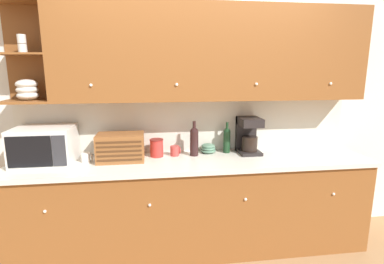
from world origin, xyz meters
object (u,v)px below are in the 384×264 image
at_px(storage_canister, 157,148).
at_px(mug_blue_second, 175,151).
at_px(coffee_maker, 248,134).
at_px(wine_bottle, 194,140).
at_px(bowl_stack_on_counter, 208,148).
at_px(microwave, 45,145).
at_px(bread_box, 121,147).
at_px(second_wine_bottle, 227,139).
at_px(mug, 86,158).

xyz_separation_m(storage_canister, mug_blue_second, (0.18, 0.01, -0.04)).
bearing_deg(mug_blue_second, coffee_maker, 1.46).
xyz_separation_m(storage_canister, wine_bottle, (0.36, -0.01, 0.07)).
relative_size(wine_bottle, bowl_stack_on_counter, 2.19).
bearing_deg(mug_blue_second, microwave, -175.86).
height_order(bread_box, storage_canister, bread_box).
xyz_separation_m(bowl_stack_on_counter, second_wine_bottle, (0.19, -0.02, 0.09)).
distance_m(mug, bowl_stack_on_counter, 1.16).
bearing_deg(storage_canister, mug_blue_second, 1.87).
bearing_deg(coffee_maker, wine_bottle, -176.06).
distance_m(microwave, mug, 0.37).
relative_size(mug, bowl_stack_on_counter, 0.61).
bearing_deg(microwave, bowl_stack_on_counter, 5.33).
xyz_separation_m(bread_box, bowl_stack_on_counter, (0.85, 0.15, -0.08)).
height_order(bread_box, bowl_stack_on_counter, bread_box).
xyz_separation_m(wine_bottle, second_wine_bottle, (0.34, 0.06, -0.01)).
distance_m(mug, wine_bottle, 1.01).
distance_m(bowl_stack_on_counter, coffee_maker, 0.43).
xyz_separation_m(bread_box, storage_canister, (0.33, 0.09, -0.04)).
xyz_separation_m(microwave, mug, (0.35, -0.02, -0.12)).
relative_size(mug, wine_bottle, 0.28).
bearing_deg(mug, wine_bottle, 4.83).
bearing_deg(coffee_maker, microwave, -176.90).
bearing_deg(second_wine_bottle, bread_box, -172.57).
distance_m(microwave, mug_blue_second, 1.18).
xyz_separation_m(microwave, storage_canister, (0.99, 0.08, -0.08)).
distance_m(storage_canister, second_wine_bottle, 0.71).
bearing_deg(coffee_maker, storage_canister, -178.46).
height_order(mug, wine_bottle, wine_bottle).
distance_m(mug, mug_blue_second, 0.82).
relative_size(microwave, second_wine_bottle, 1.60).
relative_size(wine_bottle, second_wine_bottle, 1.10).
bearing_deg(bread_box, microwave, 179.14).
bearing_deg(second_wine_bottle, microwave, -175.78).
bearing_deg(wine_bottle, coffee_maker, 3.94).
xyz_separation_m(mug, bread_box, (0.31, 0.01, 0.08)).
distance_m(mug_blue_second, second_wine_bottle, 0.53).
distance_m(mug, bread_box, 0.32).
relative_size(storage_canister, wine_bottle, 0.50).
bearing_deg(microwave, bread_box, -0.86).
relative_size(bread_box, coffee_maker, 1.17).
bearing_deg(mug, coffee_maker, 4.51).
bearing_deg(microwave, coffee_maker, 3.10).
xyz_separation_m(mug_blue_second, second_wine_bottle, (0.53, 0.04, 0.09)).
relative_size(bowl_stack_on_counter, second_wine_bottle, 0.50).
bearing_deg(microwave, wine_bottle, 2.75).
relative_size(wine_bottle, coffee_maker, 0.95).
distance_m(microwave, bowl_stack_on_counter, 1.52).
bearing_deg(second_wine_bottle, wine_bottle, -170.05).
xyz_separation_m(bowl_stack_on_counter, coffee_maker, (0.40, -0.04, 0.14)).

